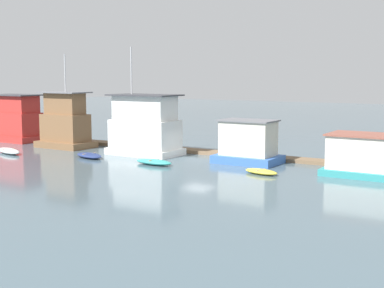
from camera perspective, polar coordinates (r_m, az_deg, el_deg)
The scene contains 12 objects.
ground_plane at distance 45.11m, azimuth 0.68°, elevation -1.63°, with size 200.00×200.00×0.00m, color #475B66.
dock_walkway at distance 47.76m, azimuth 2.64°, elevation -0.95°, with size 59.60×1.63×0.30m, color brown.
houseboat_red at distance 60.57m, azimuth -18.25°, elevation 2.48°, with size 5.83×3.54×5.02m.
houseboat_brown at distance 53.77m, azimuth -13.36°, elevation 2.11°, with size 5.40×3.43×9.07m.
houseboat_white at distance 47.72m, azimuth -5.05°, elevation 1.82°, with size 6.39×3.74×9.55m.
houseboat_blue at distance 43.21m, azimuth 6.00°, elevation 0.07°, with size 5.11×3.50×3.50m.
houseboat_teal at distance 39.48m, azimuth 18.13°, elevation -1.21°, with size 5.67×4.00×2.94m.
dinghy_white at distance 51.11m, azimuth -18.97°, elevation -0.70°, with size 4.02×2.31×0.47m.
dinghy_navy at distance 46.66m, azimuth -10.90°, elevation -1.20°, with size 3.57×2.37×0.41m.
dinghy_teal at distance 42.41m, azimuth -4.08°, elevation -1.92°, with size 3.45×1.54×0.43m.
dinghy_yellow at distance 38.56m, azimuth 7.39°, elevation -2.94°, with size 2.86×1.65×0.37m.
mooring_post_far_right at distance 42.45m, azimuth 14.58°, elevation -1.09°, with size 0.27×0.27×1.96m, color #846B4C.
Camera 1 is at (23.23, -38.03, 6.98)m, focal length 50.00 mm.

